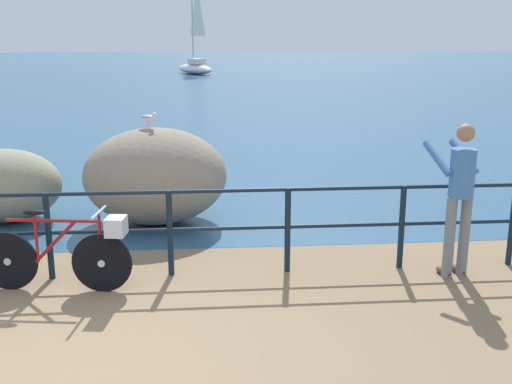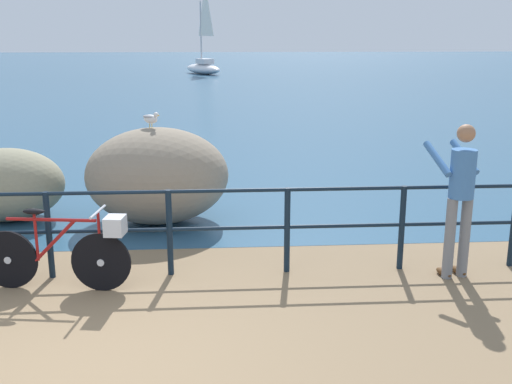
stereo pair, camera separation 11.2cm
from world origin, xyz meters
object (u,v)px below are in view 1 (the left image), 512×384
(person_at_railing, at_px, (459,193))
(seagull, at_px, (149,118))
(breakwater_boulder_main, at_px, (155,176))
(breakwater_boulder_left, at_px, (3,186))
(sailboat, at_px, (195,64))
(bicycle, at_px, (67,251))

(person_at_railing, bearing_deg, seagull, 42.88)
(breakwater_boulder_main, distance_m, seagull, 0.85)
(seagull, bearing_deg, breakwater_boulder_main, 19.77)
(breakwater_boulder_left, xyz_separation_m, sailboat, (2.40, 34.56, 0.16))
(bicycle, xyz_separation_m, breakwater_boulder_main, (0.77, 2.48, 0.24))
(bicycle, distance_m, seagull, 2.82)
(seagull, bearing_deg, sailboat, 130.29)
(breakwater_boulder_left, relative_size, seagull, 5.65)
(seagull, bearing_deg, breakwater_boulder_left, -145.39)
(seagull, distance_m, sailboat, 34.80)
(breakwater_boulder_main, relative_size, sailboat, 0.34)
(person_at_railing, relative_size, breakwater_boulder_left, 1.05)
(person_at_railing, relative_size, seagull, 5.91)
(breakwater_boulder_main, relative_size, breakwater_boulder_left, 1.23)
(person_at_railing, relative_size, sailboat, 0.29)
(bicycle, bearing_deg, sailboat, 96.50)
(breakwater_boulder_main, relative_size, seagull, 6.97)
(person_at_railing, xyz_separation_m, breakwater_boulder_main, (-3.60, 2.39, -0.28))
(person_at_railing, xyz_separation_m, seagull, (-3.66, 2.41, 0.56))
(seagull, bearing_deg, bicycle, -65.09)
(person_at_railing, bearing_deg, sailboat, -8.46)
(person_at_railing, height_order, seagull, person_at_railing)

